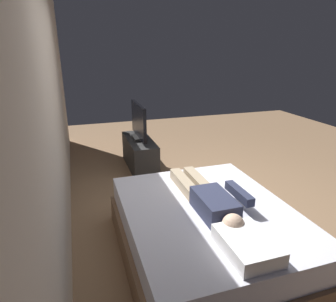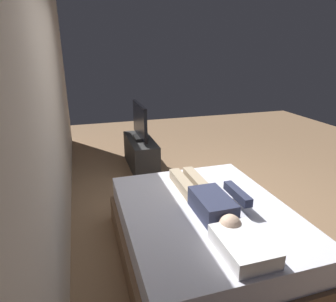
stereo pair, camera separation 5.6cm
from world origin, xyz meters
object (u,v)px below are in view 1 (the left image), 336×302
at_px(pillow, 247,245).
at_px(tv, 139,122).
at_px(tv_stand, 140,153).
at_px(bed, 207,234).
at_px(remote, 239,192).
at_px(person, 209,199).

height_order(pillow, tv, tv).
bearing_deg(pillow, tv_stand, 2.06).
relative_size(bed, pillow, 4.02).
height_order(remote, tv_stand, remote).
distance_m(bed, tv, 2.49).
xyz_separation_m(pillow, tv_stand, (3.08, 0.11, -0.35)).
xyz_separation_m(remote, tv, (2.25, 0.54, 0.24)).
bearing_deg(tv_stand, person, -176.84).
xyz_separation_m(bed, remote, (0.18, -0.43, 0.29)).
relative_size(remote, tv_stand, 0.14).
bearing_deg(person, tv_stand, 3.16).
xyz_separation_m(pillow, person, (0.67, -0.02, 0.02)).
distance_m(pillow, person, 0.67).
height_order(bed, tv, tv).
height_order(pillow, person, person).
height_order(remote, tv, tv).
relative_size(pillow, person, 0.38).
distance_m(bed, remote, 0.54).
xyz_separation_m(pillow, remote, (0.82, -0.43, -0.05)).
bearing_deg(remote, person, 110.47).
bearing_deg(bed, pillow, -180.00).
distance_m(person, tv, 2.41).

